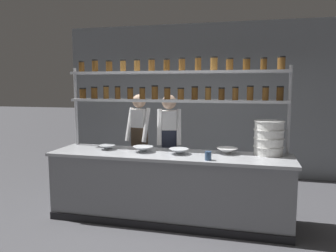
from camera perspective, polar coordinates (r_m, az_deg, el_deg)
ground_plane at (r=4.66m, az=0.12°, el=-15.94°), size 40.00×40.00×0.00m
back_wall at (r=6.84m, az=5.28°, el=4.61°), size 5.63×0.12×3.06m
prep_counter at (r=4.50m, az=0.11°, el=-10.56°), size 3.23×0.76×0.92m
spice_shelf_unit at (r=4.61m, az=1.19°, el=6.64°), size 3.11×0.28×2.21m
chef_left at (r=5.26m, az=-5.00°, el=-2.27°), size 0.38×0.31×1.68m
chef_center at (r=4.94m, az=0.21°, el=-2.84°), size 0.40×0.33×1.69m
container_stack at (r=4.47m, az=17.15°, el=-1.96°), size 0.39×0.39×0.45m
prep_bowl_near_left at (r=4.35m, az=1.89°, el=-4.45°), size 0.26×0.26×0.07m
prep_bowl_center_front at (r=4.50m, az=-4.36°, el=-4.05°), size 0.28×0.28×0.08m
prep_bowl_center_back at (r=4.43m, az=10.24°, el=-4.30°), size 0.28×0.28×0.08m
prep_bowl_near_right at (r=4.73m, az=-10.58°, el=-3.68°), size 0.23×0.23×0.06m
serving_cup_front at (r=4.02m, az=7.00°, el=-5.17°), size 0.08×0.08×0.11m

